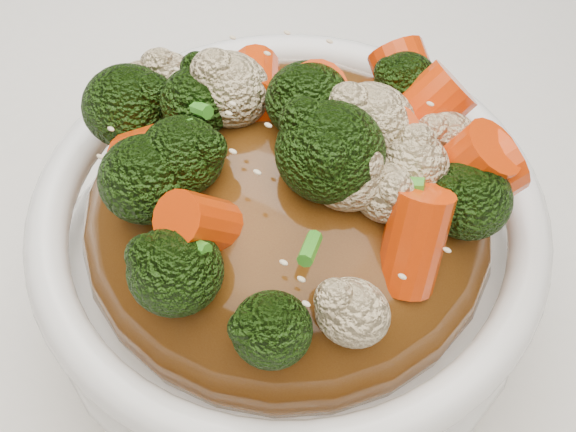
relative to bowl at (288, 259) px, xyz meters
The scene contains 8 objects.
tablecloth 0.09m from the bowl, 143.93° to the left, with size 1.20×0.80×0.04m, color white.
bowl is the anchor object (origin of this frame).
sauce_base 0.03m from the bowl, ahead, with size 0.18×0.18×0.10m, color #552E0E.
carrots 0.09m from the bowl, ahead, with size 0.18×0.18×0.05m, color #DE3C07, non-canonical shape.
broccoli 0.09m from the bowl, ahead, with size 0.18×0.18×0.05m, color black, non-canonical shape.
cauliflower 0.09m from the bowl, ahead, with size 0.18×0.18×0.04m, color beige, non-canonical shape.
scallions 0.10m from the bowl, ahead, with size 0.13×0.13×0.02m, color #34891F, non-canonical shape.
sesame_seeds 0.10m from the bowl, 45.00° to the right, with size 0.16×0.16×0.01m, color beige, non-canonical shape.
Camera 1 is at (0.16, -0.21, 1.11)m, focal length 50.00 mm.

